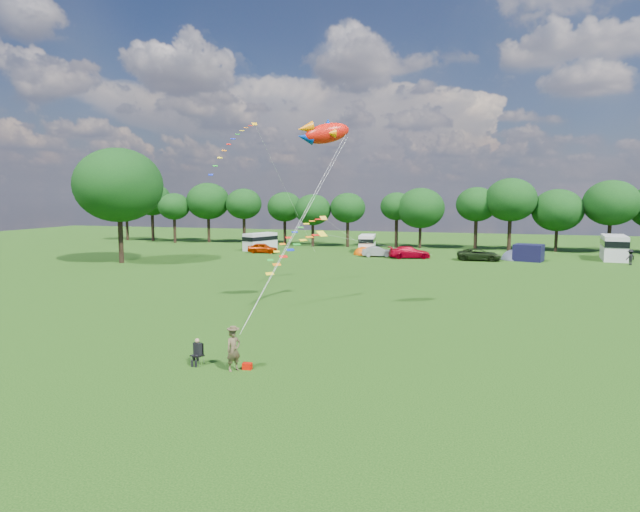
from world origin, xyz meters
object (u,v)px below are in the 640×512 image
(car_a, at_px, (263,248))
(tent_greyblue, at_px, (515,259))
(camp_chair, at_px, (198,349))
(fish_kite, at_px, (323,133))
(campervan_d, at_px, (614,247))
(big_tree, at_px, (118,185))
(kite_flyer, at_px, (234,350))
(car_d, at_px, (479,255))
(car_b, at_px, (377,252))
(campervan_b, at_px, (260,241))
(walker_b, at_px, (630,257))
(car_c, at_px, (409,252))
(campervan_c, at_px, (367,243))
(tent_orange, at_px, (363,254))

(car_a, bearing_deg, tent_greyblue, -90.40)
(camp_chair, xyz_separation_m, fish_kite, (2.77, 11.67, 11.10))
(tent_greyblue, xyz_separation_m, camp_chair, (-17.10, -47.42, 0.74))
(campervan_d, relative_size, tent_greyblue, 1.77)
(big_tree, xyz_separation_m, kite_flyer, (29.27, -31.48, -8.06))
(car_d, bearing_deg, car_a, 88.28)
(car_b, bearing_deg, campervan_b, 63.95)
(kite_flyer, relative_size, walker_b, 1.08)
(car_c, distance_m, car_d, 8.38)
(fish_kite, bearing_deg, car_b, 67.26)
(campervan_c, bearing_deg, big_tree, 121.94)
(campervan_b, bearing_deg, big_tree, 173.66)
(fish_kite, relative_size, walker_b, 2.01)
(car_b, relative_size, car_d, 0.70)
(car_b, bearing_deg, kite_flyer, 166.73)
(kite_flyer, xyz_separation_m, fish_kite, (0.78, 12.00, 10.90))
(tent_greyblue, xyz_separation_m, fish_kite, (-14.33, -35.75, 11.84))
(camp_chair, bearing_deg, campervan_d, 81.39)
(camp_chair, height_order, walker_b, walker_b)
(tent_greyblue, xyz_separation_m, walker_b, (12.22, -1.69, 0.87))
(campervan_b, height_order, fish_kite, fish_kite)
(car_c, bearing_deg, car_b, 66.09)
(car_a, relative_size, tent_orange, 1.47)
(big_tree, height_order, walker_b, big_tree)
(car_d, xyz_separation_m, walker_b, (16.46, 0.45, 0.17))
(tent_orange, distance_m, kite_flyer, 48.25)
(campervan_c, bearing_deg, tent_greyblue, -107.82)
(big_tree, distance_m, kite_flyer, 43.73)
(campervan_b, bearing_deg, tent_orange, -71.92)
(campervan_b, bearing_deg, kite_flyer, -135.79)
(car_a, relative_size, kite_flyer, 2.16)
(car_a, distance_m, campervan_d, 44.44)
(tent_greyblue, relative_size, camp_chair, 2.85)
(big_tree, bearing_deg, car_a, 50.97)
(car_d, relative_size, tent_orange, 1.88)
(big_tree, xyz_separation_m, car_a, (11.78, 14.53, -8.33))
(car_d, xyz_separation_m, fish_kite, (-10.09, -33.60, 11.14))
(car_d, relative_size, kite_flyer, 2.77)
(car_b, distance_m, camp_chair, 45.71)
(car_c, relative_size, walker_b, 2.81)
(campervan_d, distance_m, tent_orange, 30.82)
(campervan_c, bearing_deg, fish_kite, -179.60)
(car_b, height_order, car_c, car_c)
(tent_orange, distance_m, camp_chair, 47.80)
(tent_orange, bearing_deg, tent_greyblue, -0.98)
(car_a, relative_size, campervan_b, 0.76)
(campervan_c, bearing_deg, car_c, -138.65)
(kite_flyer, bearing_deg, car_d, 21.65)
(tent_greyblue, distance_m, camp_chair, 50.42)
(car_a, height_order, car_d, car_d)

